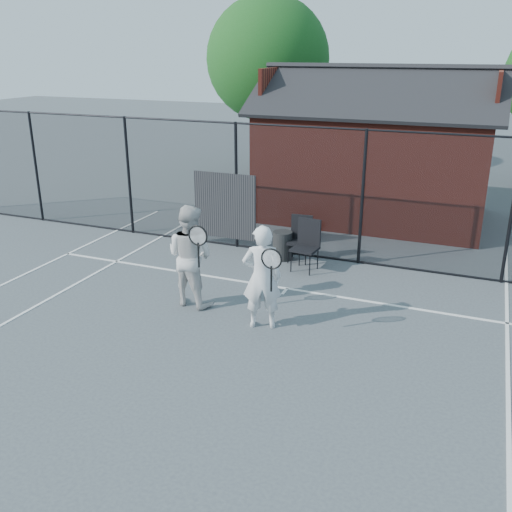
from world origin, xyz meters
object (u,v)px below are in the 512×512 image
at_px(player_front, 262,277).
at_px(chair_right, 299,240).
at_px(chair_left, 305,247).
at_px(player_back, 190,255).
at_px(clubhouse, 375,160).
at_px(waste_bin, 282,245).

bearing_deg(player_front, chair_right, 97.00).
xyz_separation_m(chair_left, chair_right, (-0.29, 0.50, -0.04)).
xyz_separation_m(player_front, chair_left, (-0.12, 2.82, -0.38)).
relative_size(player_back, chair_right, 1.89).
distance_m(clubhouse, player_front, 7.76).
relative_size(chair_left, waste_bin, 1.67).
bearing_deg(clubhouse, waste_bin, -105.02).
bearing_deg(chair_right, player_back, -115.92).
bearing_deg(clubhouse, player_front, -92.76).
height_order(player_back, chair_left, player_back).
relative_size(chair_right, waste_bin, 1.55).
relative_size(player_back, waste_bin, 2.94).
xyz_separation_m(player_back, chair_right, (1.18, 2.93, -0.46)).
relative_size(player_front, player_back, 0.96).
bearing_deg(clubhouse, chair_left, -95.73).
bearing_deg(player_front, player_back, 166.27).
bearing_deg(player_back, clubhouse, 75.04).
xyz_separation_m(player_back, chair_left, (1.47, 2.43, -0.42)).
xyz_separation_m(chair_left, waste_bin, (-0.69, 0.50, -0.22)).
bearing_deg(chair_right, waste_bin, 176.02).
bearing_deg(waste_bin, clubhouse, 74.98).
xyz_separation_m(player_front, chair_right, (-0.41, 3.32, -0.42)).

